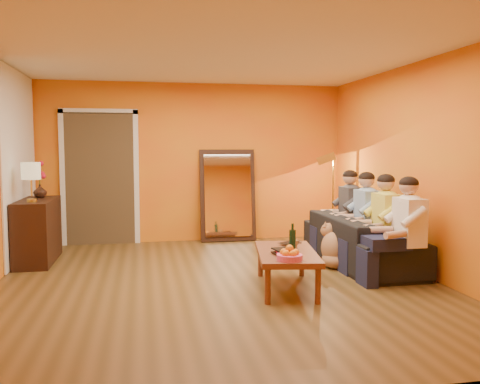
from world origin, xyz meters
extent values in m
cube|color=brown|center=(0.00, 0.00, 0.00)|extent=(5.00, 5.50, 0.00)
cube|color=white|center=(0.00, 0.00, 2.60)|extent=(5.00, 5.50, 0.00)
cube|color=orange|center=(0.00, 2.75, 1.30)|extent=(5.00, 0.00, 2.60)
cube|color=orange|center=(2.50, 0.00, 1.30)|extent=(0.00, 5.50, 2.60)
cube|color=white|center=(-2.48, 1.75, 1.30)|extent=(0.02, 1.90, 2.58)
cube|color=#3F2D19|center=(-1.50, 2.83, 1.05)|extent=(1.06, 0.30, 2.10)
cube|color=white|center=(-2.07, 2.71, 1.05)|extent=(0.08, 0.06, 2.20)
cube|color=white|center=(-0.93, 2.71, 1.05)|extent=(0.08, 0.06, 2.20)
cube|color=white|center=(-1.50, 2.71, 2.12)|extent=(1.22, 0.06, 0.08)
cube|color=black|center=(0.55, 2.63, 0.76)|extent=(0.92, 0.27, 1.51)
cube|color=white|center=(0.55, 2.59, 0.76)|extent=(0.78, 0.21, 1.35)
cube|color=black|center=(-2.24, 1.55, 0.42)|extent=(0.44, 1.18, 0.85)
imported|color=black|center=(2.00, 0.59, 0.32)|extent=(2.21, 0.86, 0.65)
cylinder|color=black|center=(0.75, -0.41, 0.58)|extent=(0.07, 0.07, 0.31)
imported|color=#B27F3F|center=(0.82, -0.24, 0.47)|extent=(0.12, 0.12, 0.10)
imported|color=black|center=(0.88, -0.01, 0.43)|extent=(0.37, 0.34, 0.02)
imported|color=black|center=(0.52, -0.56, 0.43)|extent=(0.22, 0.26, 0.02)
imported|color=red|center=(0.53, -0.55, 0.45)|extent=(0.22, 0.28, 0.02)
imported|color=black|center=(0.52, -0.57, 0.47)|extent=(0.22, 0.27, 0.02)
imported|color=black|center=(-2.24, 1.80, 0.94)|extent=(0.18, 0.18, 0.19)
camera|label=1|loc=(-0.83, -5.64, 1.55)|focal=38.00mm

